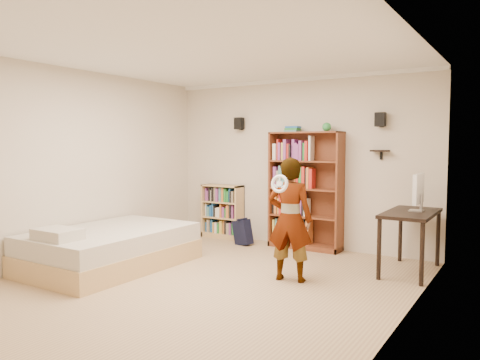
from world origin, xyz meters
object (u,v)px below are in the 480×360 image
object	(u,v)px
tall_bookshelf	(305,191)
computer_desk	(410,242)
low_bookshelf	(222,211)
daybed	(111,243)
person	(290,219)

from	to	relation	value
tall_bookshelf	computer_desk	distance (m)	1.88
computer_desk	low_bookshelf	bearing A→B (deg)	169.72
low_bookshelf	computer_desk	distance (m)	3.37
tall_bookshelf	daybed	distance (m)	3.04
person	daybed	bearing A→B (deg)	6.06
computer_desk	daybed	xyz separation A→B (m)	(-3.46, -1.84, -0.07)
tall_bookshelf	low_bookshelf	xyz separation A→B (m)	(-1.60, 0.03, -0.45)
computer_desk	daybed	bearing A→B (deg)	-151.95
low_bookshelf	person	world-z (taller)	person
daybed	person	world-z (taller)	person
tall_bookshelf	low_bookshelf	distance (m)	1.66
tall_bookshelf	person	size ratio (longest dim) A/B	1.23
low_bookshelf	daybed	bearing A→B (deg)	-93.45
computer_desk	person	world-z (taller)	person
computer_desk	person	bearing A→B (deg)	-135.26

